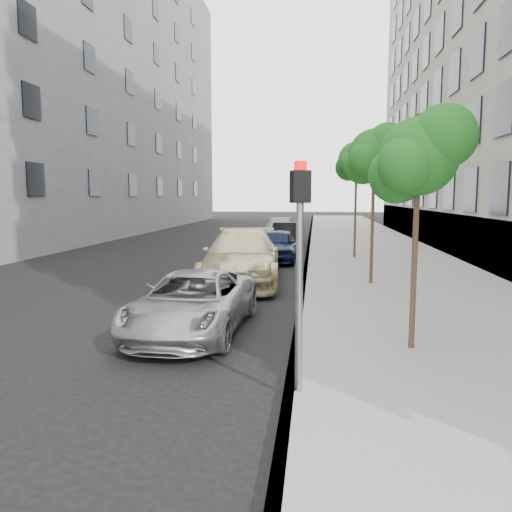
% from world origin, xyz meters
% --- Properties ---
extents(ground, '(160.00, 160.00, 0.00)m').
position_xyz_m(ground, '(0.00, 0.00, 0.00)').
color(ground, black).
rests_on(ground, ground).
extents(sidewalk, '(6.40, 72.00, 0.14)m').
position_xyz_m(sidewalk, '(4.30, 24.00, 0.07)').
color(sidewalk, gray).
rests_on(sidewalk, ground).
extents(curb, '(0.15, 72.00, 0.14)m').
position_xyz_m(curb, '(1.18, 24.00, 0.07)').
color(curb, '#9E9B93').
rests_on(curb, ground).
extents(tree_near, '(1.67, 1.47, 4.12)m').
position_xyz_m(tree_near, '(3.23, 1.50, 3.44)').
color(tree_near, '#38281C').
rests_on(tree_near, sidewalk).
extents(tree_mid, '(1.82, 1.62, 4.75)m').
position_xyz_m(tree_mid, '(3.23, 8.00, 3.98)').
color(tree_mid, '#38281C').
rests_on(tree_mid, sidewalk).
extents(tree_far, '(1.85, 1.65, 5.06)m').
position_xyz_m(tree_far, '(3.23, 14.50, 4.29)').
color(tree_far, '#38281C').
rests_on(tree_far, sidewalk).
extents(signal_pole, '(0.29, 0.25, 3.09)m').
position_xyz_m(signal_pole, '(1.30, -0.69, 2.07)').
color(signal_pole, '#939699').
rests_on(signal_pole, sidewalk).
extents(minivan, '(2.22, 4.51, 1.23)m').
position_xyz_m(minivan, '(-0.96, 2.48, 0.62)').
color(minivan, '#A2A5A7').
rests_on(minivan, ground).
extents(suv, '(2.75, 5.92, 1.67)m').
position_xyz_m(suv, '(-0.80, 8.24, 0.84)').
color(suv, beige).
rests_on(suv, ground).
extents(sedan_blue, '(1.63, 4.04, 1.38)m').
position_xyz_m(sedan_blue, '(-0.10, 13.75, 0.69)').
color(sedan_blue, black).
rests_on(sedan_blue, ground).
extents(sedan_black, '(1.46, 4.01, 1.31)m').
position_xyz_m(sedan_black, '(-0.10, 19.96, 0.66)').
color(sedan_black, black).
rests_on(sedan_black, ground).
extents(sedan_rear, '(2.29, 4.82, 1.36)m').
position_xyz_m(sedan_rear, '(-0.75, 24.97, 0.68)').
color(sedan_rear, gray).
rests_on(sedan_rear, ground).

